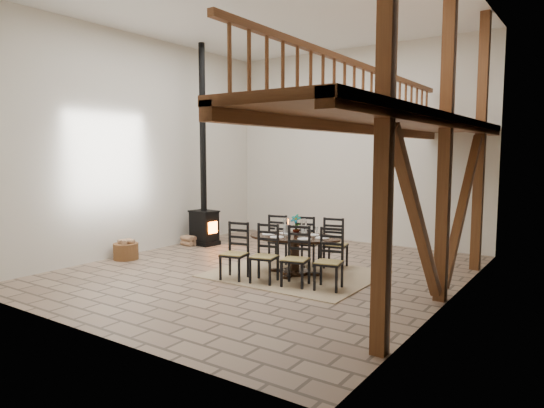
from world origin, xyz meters
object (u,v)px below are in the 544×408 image
Objects in this scene: log_basket at (126,250)px; wood_stove at (204,201)px; dining_table at (293,256)px; log_stack at (188,241)px.

wood_stove is at bearing 83.72° from log_basket.
dining_table is 3.91m from log_stack.
dining_table is 0.47× the size of wood_stove.
log_stack is at bearing 89.53° from log_basket.
wood_stove is 2.45m from log_basket.
log_stack is at bearing 152.31° from dining_table.
dining_table is 3.88m from log_basket.
wood_stove reaches higher than log_basket.
dining_table reaches higher than log_basket.
log_basket reaches higher than log_stack.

